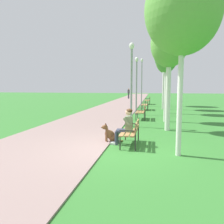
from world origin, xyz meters
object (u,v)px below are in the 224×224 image
Objects in this scene: birch_tree_closest at (183,11)px; birch_tree_third at (167,46)px; lamp_post_near at (131,84)px; birch_tree_second at (169,46)px; park_bench_furthest at (148,100)px; park_bench_far at (146,104)px; person_seated_on_near_bench at (126,125)px; birch_tree_fifth at (164,50)px; pedestrian_distant at (129,94)px; dog_brown at (111,135)px; birch_tree_sixth at (166,59)px; park_bench_mid at (142,111)px; lamp_post_mid at (136,85)px; birch_tree_fourth at (167,49)px; lamp_post_far at (142,82)px; park_bench_near at (132,130)px.

birch_tree_third reaches higher than birch_tree_closest.
birch_tree_second is at bearing -21.37° from lamp_post_near.
park_bench_far is at bearing -90.38° from park_bench_furthest.
person_seated_on_near_bench is 13.72m from birch_tree_fifth.
birch_tree_closest is 30.38m from pedestrian_distant.
birch_tree_sixth reaches higher than dog_brown.
birch_tree_sixth reaches higher than park_bench_furthest.
park_bench_far is 0.26× the size of birch_tree_third.
pedestrian_distant is (-5.08, 12.39, -3.89)m from birch_tree_sixth.
birch_tree_closest reaches higher than park_bench_mid.
lamp_post_near is at bearing -98.36° from park_bench_mid.
pedestrian_distant is (-2.77, 20.28, -1.23)m from lamp_post_mid.
birch_tree_third reaches higher than park_bench_furthest.
birch_tree_second reaches higher than park_bench_furthest.
lamp_post_near reaches higher than dog_brown.
lamp_post_mid is at bearing -153.09° from birch_tree_fourth.
person_seated_on_near_bench is 15.57m from lamp_post_far.
lamp_post_far is 12.75m from birch_tree_second.
pedestrian_distant is (-2.91, 25.26, -1.28)m from lamp_post_near.
birch_tree_sixth reaches higher than birch_tree_fourth.
park_bench_furthest is (0.06, 11.83, 0.00)m from park_bench_mid.
park_bench_mid is 5.66m from park_bench_far.
birch_tree_sixth reaches higher than birch_tree_third.
lamp_post_mid reaches higher than pedestrian_distant.
lamp_post_far is 0.89× the size of birch_tree_closest.
birch_tree_second is 13.59m from birch_tree_sixth.
birch_tree_second is 0.78× the size of birch_tree_sixth.
dog_brown is (-0.83, -17.83, -0.25)m from park_bench_furthest.
birch_tree_third reaches higher than park_bench_near.
birch_tree_sixth is at bearing 83.08° from person_seated_on_near_bench.
park_bench_far is 13.45m from birch_tree_closest.
pedestrian_distant is (-3.35, 10.78, 0.33)m from park_bench_furthest.
park_bench_mid is 4.85m from birch_tree_second.
park_bench_far is at bearing 80.80° from lamp_post_mid.
lamp_post_far is 10.17m from birch_tree_third.
park_bench_far is 0.32× the size of lamp_post_far.
park_bench_furthest is at bearing 89.80° from park_bench_near.
lamp_post_far is (0.23, 15.22, 2.17)m from dog_brown.
birch_tree_third is at bearing 89.61° from birch_tree_second.
lamp_post_near is at bearing 111.85° from birch_tree_closest.
park_bench_furthest is 0.32× the size of lamp_post_far.
park_bench_near is 4.61m from birch_tree_second.
park_bench_near is 0.31× the size of birch_tree_second.
birch_tree_second reaches higher than lamp_post_mid.
park_bench_mid is 6.26m from person_seated_on_near_bench.
lamp_post_mid is 5.63m from birch_tree_fifth.
birch_tree_fourth is (2.34, 9.39, 4.39)m from dog_brown.
lamp_post_far reaches higher than park_bench_near.
birch_tree_fourth reaches higher than lamp_post_near.
lamp_post_mid is 8.65m from birch_tree_sixth.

